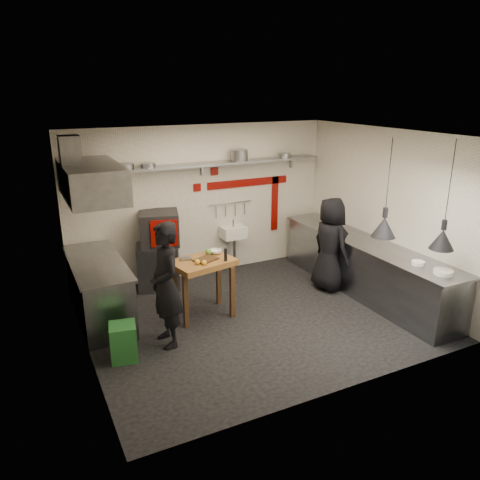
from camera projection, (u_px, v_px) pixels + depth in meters
name	position (u px, v px, depth m)	size (l,w,h in m)	color
floor	(255.00, 317.00, 7.33)	(5.00, 5.00, 0.00)	black
ceiling	(256.00, 135.00, 6.45)	(5.00, 5.00, 0.00)	beige
wall_back	(202.00, 202.00, 8.68)	(5.00, 0.04, 2.80)	silver
wall_front	(346.00, 282.00, 5.10)	(5.00, 0.04, 2.80)	silver
wall_left	(79.00, 257.00, 5.84)	(0.04, 4.20, 2.80)	silver
wall_right	(385.00, 212.00, 7.94)	(0.04, 4.20, 2.80)	silver
red_band_horiz	(248.00, 183.00, 8.98)	(1.70, 0.02, 0.14)	#710803
red_band_vert	(275.00, 204.00, 9.38)	(0.14, 0.02, 1.10)	#710803
red_tile_a	(215.00, 171.00, 8.60)	(0.14, 0.02, 0.14)	#710803
red_tile_b	(197.00, 187.00, 8.53)	(0.14, 0.02, 0.14)	#710803
back_shelf	(205.00, 164.00, 8.30)	(4.60, 0.34, 0.04)	slate
shelf_bracket_left	(94.00, 177.00, 7.66)	(0.04, 0.06, 0.24)	slate
shelf_bracket_mid	(202.00, 169.00, 8.46)	(0.04, 0.06, 0.24)	slate
shelf_bracket_right	(291.00, 162.00, 9.26)	(0.04, 0.06, 0.24)	slate
pan_far_left	(125.00, 166.00, 7.69)	(0.29, 0.29, 0.09)	slate
pan_mid_left	(148.00, 165.00, 7.85)	(0.25, 0.25, 0.07)	slate
stock_pot	(240.00, 155.00, 8.55)	(0.31, 0.31, 0.20)	slate
pan_right	(285.00, 155.00, 8.98)	(0.24, 0.24, 0.08)	slate
oven_stand	(158.00, 265.00, 8.34)	(0.72, 0.65, 0.80)	slate
combi_oven	(159.00, 228.00, 8.13)	(0.66, 0.61, 0.58)	black
oven_door	(164.00, 233.00, 7.84)	(0.45, 0.03, 0.46)	#710803
oven_glass	(161.00, 233.00, 7.85)	(0.38, 0.02, 0.34)	black
hand_sink	(233.00, 232.00, 8.95)	(0.46, 0.34, 0.22)	silver
sink_tap	(233.00, 223.00, 8.90)	(0.03, 0.03, 0.14)	slate
sink_drain	(234.00, 254.00, 9.05)	(0.06, 0.06, 0.66)	slate
utensil_rail	(230.00, 203.00, 8.90)	(0.02, 0.02, 0.90)	slate
counter_right	(364.00, 268.00, 8.09)	(0.70, 3.80, 0.90)	slate
counter_right_top	(367.00, 242.00, 7.95)	(0.76, 3.90, 0.03)	slate
plate_stack	(443.00, 272.00, 6.54)	(0.26, 0.26, 0.07)	silver
small_bowl_right	(418.00, 263.00, 6.90)	(0.19, 0.19, 0.05)	silver
counter_left	(99.00, 291.00, 7.18)	(0.70, 1.90, 0.90)	slate
counter_left_top	(96.00, 262.00, 7.03)	(0.76, 2.00, 0.03)	slate
extractor_hood	(92.00, 181.00, 6.67)	(0.78, 1.60, 0.50)	slate
hood_duct	(70.00, 154.00, 6.44)	(0.28, 0.28, 0.50)	slate
green_bin	(124.00, 342.00, 6.12)	(0.34, 0.34, 0.50)	#1E5E26
prep_table	(203.00, 288.00, 7.26)	(0.92, 0.64, 0.92)	olive
cutting_board	(206.00, 259.00, 7.10)	(0.34, 0.24, 0.03)	#442B17
pepper_mill	(226.00, 255.00, 7.05)	(0.05, 0.05, 0.20)	black
lemon_a	(197.00, 262.00, 6.93)	(0.08, 0.08, 0.08)	gold
lemon_b	(204.00, 263.00, 6.91)	(0.07, 0.07, 0.07)	gold
veg_ball	(209.00, 252.00, 7.32)	(0.10, 0.10, 0.10)	#578930
steel_tray	(186.00, 259.00, 7.13)	(0.18, 0.12, 0.03)	slate
bowl	(216.00, 252.00, 7.38)	(0.20, 0.20, 0.06)	silver
heat_lamp_near	(388.00, 189.00, 6.33)	(0.34, 0.34, 1.37)	black
heat_lamp_far	(448.00, 196.00, 6.22)	(0.33, 0.33, 1.50)	black
chef_left	(166.00, 285.00, 6.31)	(0.64, 0.42, 1.76)	black
chef_right	(330.00, 244.00, 8.11)	(0.81, 0.53, 1.66)	black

